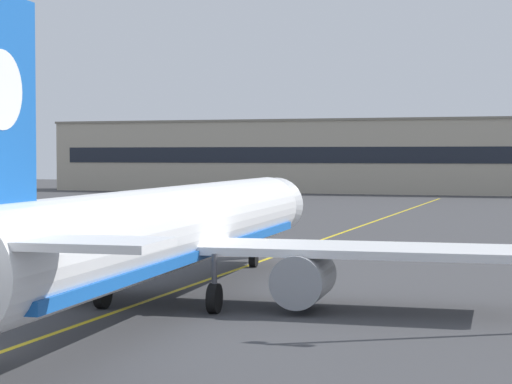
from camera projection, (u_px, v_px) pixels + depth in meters
The scene contains 4 objects.
taxiway_centreline at pixel (262, 261), 60.84m from camera, with size 0.30×180.00×0.01m, color yellow.
airliner_foreground at pixel (172, 231), 43.02m from camera, with size 32.24×41.52×11.65m.
safety_cone_by_nose_gear at pixel (291, 262), 58.05m from camera, with size 0.44×0.44×0.55m.
terminal_building at pixel (442, 156), 163.12m from camera, with size 144.27×12.40×13.08m.
Camera 1 is at (18.55, -27.71, 6.86)m, focal length 66.29 mm.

